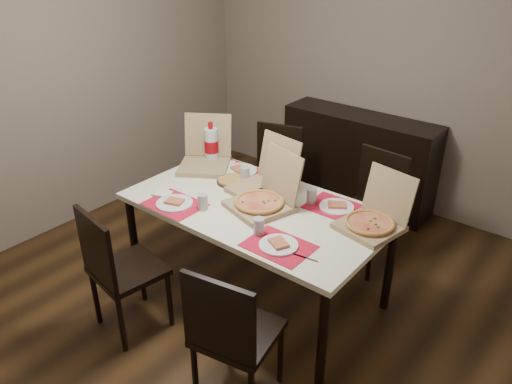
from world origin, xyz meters
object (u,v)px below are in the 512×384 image
Objects in this scene: chair_far_left at (274,173)px; chair_near_left at (117,267)px; chair_near_right at (231,333)px; chair_far_right at (372,204)px; pizza_box_center at (263,200)px; dip_bowl at (287,200)px; soda_bottle at (211,145)px; sideboard at (358,159)px; dining_table at (256,213)px.

chair_near_left is at bearing -88.19° from chair_far_left.
chair_near_left is 1.77m from chair_far_left.
chair_near_right is 1.00× the size of chair_far_right.
pizza_box_center is 0.20m from dip_bowl.
soda_bottle is at bearing 136.09° from chair_near_right.
chair_near_left is at bearing -119.57° from dip_bowl.
soda_bottle reaches higher than sideboard.
soda_bottle is at bearing -113.35° from chair_far_left.
chair_near_right is (0.96, 0.01, 0.00)m from chair_near_left.
pizza_box_center reaches higher than soda_bottle.
chair_near_left is 1.05m from pizza_box_center.
soda_bottle is at bearing -113.25° from sideboard.
pizza_box_center is at bearing 59.59° from chair_near_left.
soda_bottle is at bearing -154.11° from chair_far_right.
chair_far_right is at bearing 68.29° from dip_bowl.
chair_near_left is (-0.45, -0.87, -0.17)m from dining_table.
chair_near_right is 1.83× the size of pizza_box_center.
chair_far_right is at bearing -55.72° from sideboard.
chair_near_right is 1.79m from chair_far_right.
chair_far_right is at bearing 67.63° from pizza_box_center.
sideboard is 0.95m from chair_far_left.
chair_far_right is 0.85m from dip_bowl.
chair_far_left is 1.10m from pizza_box_center.
sideboard is 1.81m from pizza_box_center.
pizza_box_center is (0.19, -1.77, 0.36)m from sideboard.
soda_bottle is at bearing 156.49° from pizza_box_center.
chair_near_right is 2.73× the size of soda_bottle.
chair_far_left is (-1.02, 1.76, 0.00)m from chair_near_right.
chair_near_right is at bearing -59.13° from dining_table.
chair_far_right reaches higher than dip_bowl.
pizza_box_center is at bearing 2.04° from dining_table.
chair_near_left reaches higher than sideboard.
dining_table is 16.77× the size of dip_bowl.
sideboard is 0.83× the size of dining_table.
chair_far_right is at bearing 25.89° from soda_bottle.
chair_far_right is at bearing 64.58° from dining_table.
chair_near_left is 0.96m from chair_near_right.
dip_bowl is (0.59, 1.04, 0.25)m from chair_near_left.
sideboard is 13.97× the size of dip_bowl.
sideboard is 1.02m from chair_far_right.
dip_bowl is at bearing -11.28° from soda_bottle.
soda_bottle reaches higher than dining_table.
chair_near_left is 1.31m from soda_bottle.
dip_bowl is (0.08, 0.17, -0.05)m from pizza_box_center.
dining_table is (0.13, -1.77, 0.23)m from sideboard.
chair_far_left is 1.00× the size of chair_far_right.
chair_far_left reaches higher than sideboard.
chair_near_right reaches higher than dining_table.
dining_table is 1.04m from chair_far_right.
chair_near_left is at bearing -179.43° from chair_near_right.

